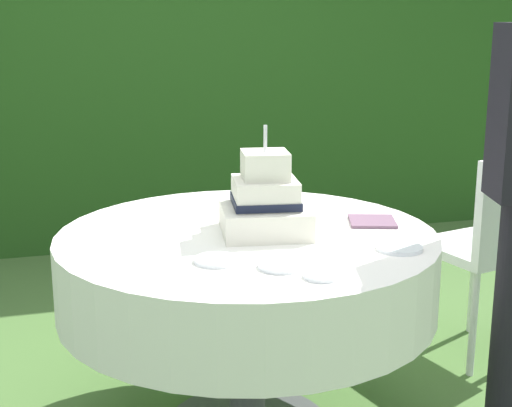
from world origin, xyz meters
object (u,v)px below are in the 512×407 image
object	(u,v)px
serving_plate_far	(399,248)
napkin_stack	(373,222)
cake_table	(247,271)
wedding_cake	(266,203)
serving_plate_left	(217,260)
garden_chair	(493,237)
serving_plate_near	(322,276)
serving_plate_right	(280,266)

from	to	relation	value
serving_plate_far	napkin_stack	xyz separation A→B (m)	(0.05, 0.30, -0.00)
cake_table	serving_plate_far	world-z (taller)	serving_plate_far
cake_table	wedding_cake	world-z (taller)	wedding_cake
wedding_cake	serving_plate_left	xyz separation A→B (m)	(-0.23, -0.25, -0.09)
serving_plate_far	garden_chair	distance (m)	0.94
wedding_cake	serving_plate_far	bearing A→B (deg)	-40.77
serving_plate_far	napkin_stack	distance (m)	0.30
wedding_cake	serving_plate_left	size ratio (longest dim) A/B	2.69
serving_plate_far	serving_plate_left	distance (m)	0.57
serving_plate_far	serving_plate_left	world-z (taller)	same
napkin_stack	garden_chair	distance (m)	0.75
cake_table	serving_plate_near	xyz separation A→B (m)	(0.08, -0.47, 0.14)
garden_chair	serving_plate_left	bearing A→B (deg)	-157.45
serving_plate_left	serving_plate_near	bearing A→B (deg)	-40.50
napkin_stack	garden_chair	world-z (taller)	garden_chair
serving_plate_right	garden_chair	bearing A→B (deg)	29.39
wedding_cake	serving_plate_right	size ratio (longest dim) A/B	2.70
serving_plate_left	napkin_stack	distance (m)	0.67
serving_plate_right	garden_chair	distance (m)	1.30
cake_table	serving_plate_near	bearing A→B (deg)	-80.18
cake_table	serving_plate_right	distance (m)	0.39
serving_plate_left	napkin_stack	bearing A→B (deg)	22.97
serving_plate_right	napkin_stack	world-z (taller)	serving_plate_right
wedding_cake	serving_plate_left	distance (m)	0.35
serving_plate_left	napkin_stack	world-z (taller)	serving_plate_left
serving_plate_near	garden_chair	distance (m)	1.29
serving_plate_near	serving_plate_far	bearing A→B (deg)	28.15
serving_plate_near	serving_plate_left	bearing A→B (deg)	139.50
serving_plate_near	serving_plate_right	size ratio (longest dim) A/B	0.77
wedding_cake	garden_chair	bearing A→B (deg)	14.82
serving_plate_left	serving_plate_right	distance (m)	0.19
serving_plate_far	serving_plate_right	size ratio (longest dim) A/B	1.08
wedding_cake	napkin_stack	world-z (taller)	wedding_cake
serving_plate_near	serving_plate_left	world-z (taller)	same
cake_table	serving_plate_right	bearing A→B (deg)	-90.42
serving_plate_right	garden_chair	world-z (taller)	garden_chair
wedding_cake	serving_plate_left	world-z (taller)	wedding_cake
serving_plate_left	serving_plate_right	bearing A→B (deg)	-31.44
serving_plate_near	napkin_stack	distance (m)	0.60
cake_table	napkin_stack	size ratio (longest dim) A/B	8.09
serving_plate_left	napkin_stack	xyz separation A→B (m)	(0.61, 0.26, -0.00)
cake_table	serving_plate_near	world-z (taller)	serving_plate_near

